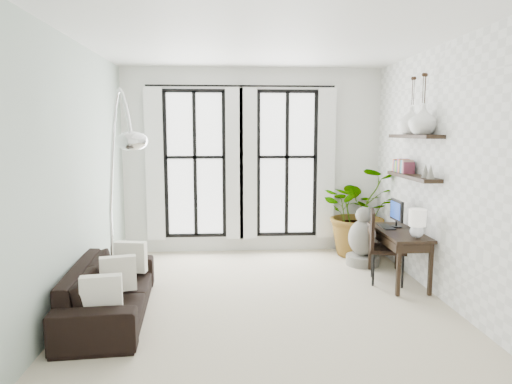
{
  "coord_description": "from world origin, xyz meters",
  "views": [
    {
      "loc": [
        -0.44,
        -5.47,
        2.11
      ],
      "look_at": [
        -0.08,
        0.3,
        1.35
      ],
      "focal_mm": 32.0,
      "sensor_mm": 36.0,
      "label": 1
    }
  ],
  "objects": [
    {
      "name": "floor",
      "position": [
        0.0,
        0.0,
        0.0
      ],
      "size": [
        5.0,
        5.0,
        0.0
      ],
      "primitive_type": "plane",
      "color": "beige",
      "rests_on": "ground"
    },
    {
      "name": "ceiling",
      "position": [
        0.0,
        0.0,
        3.2
      ],
      "size": [
        5.0,
        5.0,
        0.0
      ],
      "primitive_type": "plane",
      "color": "white",
      "rests_on": "wall_back"
    },
    {
      "name": "wall_left",
      "position": [
        -2.25,
        0.0,
        1.6
      ],
      "size": [
        0.0,
        5.0,
        5.0
      ],
      "primitive_type": "plane",
      "rotation": [
        1.57,
        0.0,
        1.57
      ],
      "color": "#A4B6A9",
      "rests_on": "floor"
    },
    {
      "name": "wall_right",
      "position": [
        2.25,
        0.0,
        1.6
      ],
      "size": [
        0.0,
        5.0,
        5.0
      ],
      "primitive_type": "plane",
      "rotation": [
        1.57,
        0.0,
        -1.57
      ],
      "color": "white",
      "rests_on": "floor"
    },
    {
      "name": "wall_back",
      "position": [
        0.0,
        2.5,
        1.6
      ],
      "size": [
        4.5,
        0.0,
        4.5
      ],
      "primitive_type": "plane",
      "rotation": [
        1.57,
        0.0,
        0.0
      ],
      "color": "white",
      "rests_on": "floor"
    },
    {
      "name": "windows",
      "position": [
        -0.2,
        2.43,
        1.56
      ],
      "size": [
        3.26,
        0.13,
        2.65
      ],
      "color": "white",
      "rests_on": "wall_back"
    },
    {
      "name": "wall_shelves",
      "position": [
        2.11,
        0.68,
        1.73
      ],
      "size": [
        0.25,
        1.3,
        0.6
      ],
      "color": "black",
      "rests_on": "wall_right"
    },
    {
      "name": "sofa",
      "position": [
        -1.8,
        -0.33,
        0.31
      ],
      "size": [
        0.97,
        2.15,
        0.61
      ],
      "primitive_type": "imported",
      "rotation": [
        0.0,
        0.0,
        1.65
      ],
      "color": "black",
      "rests_on": "floor"
    },
    {
      "name": "throw_pillows",
      "position": [
        -1.7,
        -0.33,
        0.5
      ],
      "size": [
        0.4,
        1.52,
        0.4
      ],
      "color": "white",
      "rests_on": "sofa"
    },
    {
      "name": "plant",
      "position": [
        1.82,
        2.08,
        0.77
      ],
      "size": [
        1.44,
        1.26,
        1.54
      ],
      "primitive_type": "imported",
      "rotation": [
        0.0,
        0.0,
        0.05
      ],
      "color": "#2D7228",
      "rests_on": "floor"
    },
    {
      "name": "desk",
      "position": [
        1.95,
        0.59,
        0.7
      ],
      "size": [
        0.53,
        1.25,
        1.13
      ],
      "color": "black",
      "rests_on": "floor"
    },
    {
      "name": "desk_chair",
      "position": [
        1.7,
        0.65,
        0.58
      ],
      "size": [
        0.6,
        0.6,
        1.02
      ],
      "rotation": [
        0.0,
        0.0,
        -0.28
      ],
      "color": "black",
      "rests_on": "floor"
    },
    {
      "name": "arc_lamp",
      "position": [
        -1.69,
        -0.03,
        1.94
      ],
      "size": [
        0.77,
        0.87,
        2.61
      ],
      "color": "silver",
      "rests_on": "floor"
    },
    {
      "name": "buddha",
      "position": [
        1.7,
        1.49,
        0.39
      ],
      "size": [
        0.52,
        0.52,
        0.94
      ],
      "color": "gray",
      "rests_on": "floor"
    },
    {
      "name": "vase_a",
      "position": [
        2.11,
        0.39,
        2.27
      ],
      "size": [
        0.37,
        0.37,
        0.38
      ],
      "primitive_type": "imported",
      "color": "white",
      "rests_on": "shelf_upper"
    },
    {
      "name": "vase_b",
      "position": [
        2.11,
        0.79,
        2.27
      ],
      "size": [
        0.37,
        0.37,
        0.38
      ],
      "primitive_type": "imported",
      "color": "white",
      "rests_on": "shelf_upper"
    }
  ]
}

